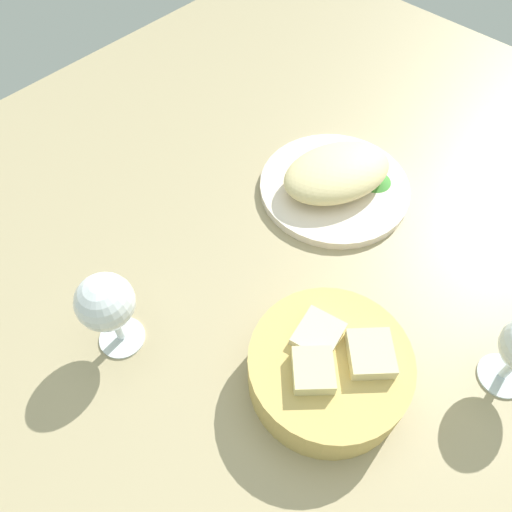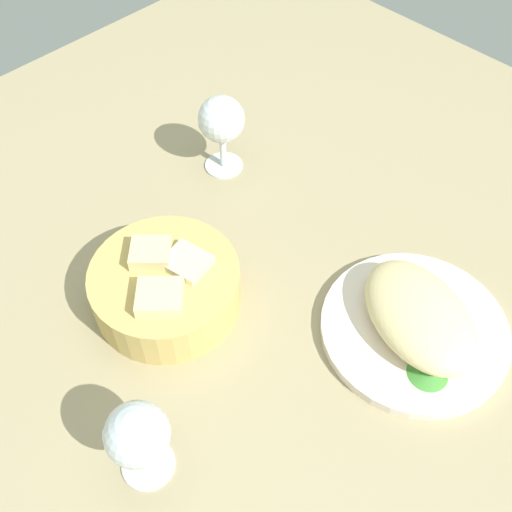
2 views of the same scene
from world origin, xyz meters
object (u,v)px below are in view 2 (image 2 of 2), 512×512
(plate, at_px, (414,330))
(wine_glass_far, at_px, (138,437))
(wine_glass_near, at_px, (221,122))
(bread_basket, at_px, (166,286))

(plate, relative_size, wine_glass_far, 1.99)
(wine_glass_near, relative_size, wine_glass_far, 1.08)
(wine_glass_near, distance_m, wine_glass_far, 0.47)
(plate, bearing_deg, wine_glass_far, 73.04)
(plate, bearing_deg, bread_basket, 36.34)
(plate, distance_m, wine_glass_far, 0.36)
(wine_glass_far, bearing_deg, wine_glass_near, -53.01)
(bread_basket, distance_m, wine_glass_far, 0.22)
(plate, distance_m, wine_glass_near, 0.40)
(wine_glass_far, bearing_deg, plate, -106.96)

